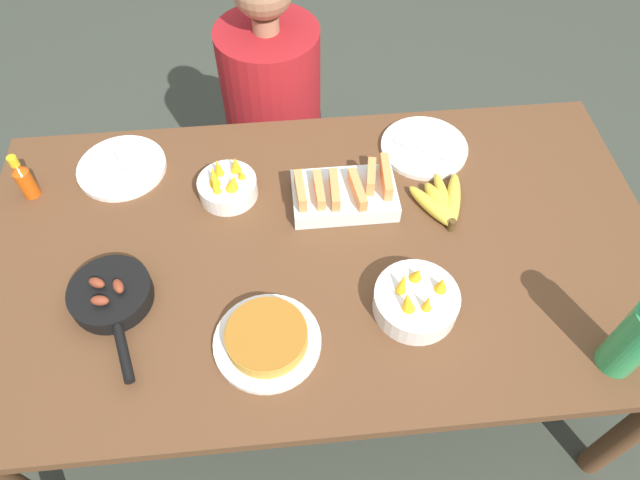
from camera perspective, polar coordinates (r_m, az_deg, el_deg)
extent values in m
plane|color=#383D33|center=(2.13, 0.00, -12.08)|extent=(14.00, 14.00, 0.00)
cube|color=brown|center=(1.52, 0.00, -1.06)|extent=(1.81, 1.00, 0.03)
cylinder|color=brown|center=(1.90, 28.90, -16.18)|extent=(0.07, 0.07, 0.69)
cylinder|color=brown|center=(2.21, -23.57, 1.15)|extent=(0.07, 0.07, 0.69)
cylinder|color=brown|center=(2.27, 20.63, 4.42)|extent=(0.07, 0.07, 0.69)
ellipsoid|color=gold|center=(1.62, 13.18, 3.94)|extent=(0.09, 0.20, 0.04)
ellipsoid|color=gold|center=(1.62, 12.27, 3.95)|extent=(0.04, 0.20, 0.03)
ellipsoid|color=gold|center=(1.60, 11.83, 3.51)|extent=(0.08, 0.17, 0.04)
ellipsoid|color=gold|center=(1.60, 11.06, 3.32)|extent=(0.12, 0.17, 0.04)
cylinder|color=#4C3819|center=(1.57, 13.02, 1.48)|extent=(0.02, 0.02, 0.04)
cube|color=silver|center=(1.58, 2.43, 4.46)|extent=(0.29, 0.18, 0.05)
cube|color=#ED8E4C|center=(1.53, -1.97, 4.90)|extent=(0.03, 0.12, 0.05)
cube|color=#ED8E4C|center=(1.54, -0.09, 5.00)|extent=(0.03, 0.12, 0.04)
cube|color=#ED8E4C|center=(1.54, 1.46, 5.01)|extent=(0.03, 0.12, 0.05)
cube|color=#ED8E4C|center=(1.54, 3.75, 5.02)|extent=(0.04, 0.13, 0.04)
cube|color=#ED8E4C|center=(1.57, 5.12, 6.29)|extent=(0.04, 0.10, 0.05)
cube|color=#ED8E4C|center=(1.58, 6.63, 6.28)|extent=(0.03, 0.14, 0.05)
cylinder|color=black|center=(1.50, -19.92, -5.55)|extent=(0.20, 0.20, 0.01)
cylinder|color=black|center=(1.48, -20.20, -5.02)|extent=(0.20, 0.20, 0.04)
cylinder|color=black|center=(1.38, -19.06, -10.61)|extent=(0.07, 0.15, 0.02)
ellipsoid|color=brown|center=(1.46, -21.42, -4.00)|extent=(0.05, 0.04, 0.03)
ellipsoid|color=brown|center=(1.43, -21.16, -5.66)|extent=(0.05, 0.03, 0.02)
ellipsoid|color=brown|center=(1.44, -19.52, -4.37)|extent=(0.04, 0.05, 0.03)
cylinder|color=silver|center=(1.36, -5.28, -10.12)|extent=(0.25, 0.25, 0.02)
cylinder|color=gold|center=(1.33, -5.36, -9.60)|extent=(0.19, 0.19, 0.04)
cylinder|color=#9B601E|center=(1.32, -5.43, -9.20)|extent=(0.19, 0.19, 0.00)
cylinder|color=silver|center=(1.77, 10.37, 9.09)|extent=(0.26, 0.26, 0.02)
cylinder|color=#B2B2B7|center=(1.74, 10.81, 8.56)|extent=(0.11, 0.08, 0.01)
cube|color=#B2B2B7|center=(1.75, 8.20, 9.65)|extent=(0.05, 0.05, 0.00)
cylinder|color=silver|center=(1.78, -19.20, 6.86)|extent=(0.26, 0.26, 0.02)
cylinder|color=#B2B2B7|center=(1.78, -19.48, 7.54)|extent=(0.05, 0.10, 0.01)
cube|color=#B2B2B7|center=(1.73, -18.67, 6.03)|extent=(0.04, 0.05, 0.00)
cylinder|color=silver|center=(1.40, 9.55, -6.09)|extent=(0.21, 0.21, 0.06)
cone|color=#F4A819|center=(1.37, 12.05, -4.39)|extent=(0.04, 0.04, 0.05)
cone|color=#F4A819|center=(1.38, 9.69, -3.43)|extent=(0.05, 0.04, 0.05)
cone|color=#F4A819|center=(1.35, 8.23, -4.31)|extent=(0.04, 0.05, 0.06)
cone|color=#F4A819|center=(1.33, 8.75, -6.11)|extent=(0.06, 0.06, 0.07)
cone|color=#F4A819|center=(1.34, 10.69, -6.23)|extent=(0.03, 0.03, 0.06)
cylinder|color=silver|center=(1.62, -9.20, 5.18)|extent=(0.16, 0.16, 0.06)
cone|color=#F4A819|center=(1.59, -7.85, 6.44)|extent=(0.03, 0.04, 0.04)
cone|color=#F4A819|center=(1.60, -8.44, 7.44)|extent=(0.05, 0.05, 0.06)
cone|color=#F4A819|center=(1.60, -10.14, 7.13)|extent=(0.04, 0.04, 0.06)
cone|color=#F4A819|center=(1.58, -10.57, 6.26)|extent=(0.04, 0.05, 0.07)
cone|color=#F4A819|center=(1.56, -10.46, 5.38)|extent=(0.04, 0.04, 0.06)
cone|color=#F4A819|center=(1.57, -8.67, 5.66)|extent=(0.06, 0.06, 0.05)
cylinder|color=#2D9351|center=(1.42, 28.89, -8.77)|extent=(0.09, 0.09, 0.22)
cylinder|color=#C64C0F|center=(1.78, -27.28, 5.07)|extent=(0.05, 0.05, 0.09)
cone|color=#C64C0F|center=(1.75, -28.00, 6.33)|extent=(0.05, 0.05, 0.03)
cylinder|color=gold|center=(1.73, -28.34, 6.94)|extent=(0.03, 0.03, 0.03)
cube|color=black|center=(2.38, -4.14, 6.18)|extent=(0.38, 0.38, 0.40)
cylinder|color=maroon|center=(2.07, -4.88, 14.49)|extent=(0.35, 0.35, 0.49)
cylinder|color=#9E7051|center=(1.92, -5.47, 20.76)|extent=(0.09, 0.09, 0.05)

